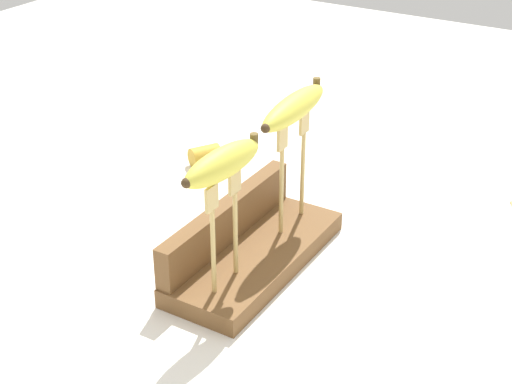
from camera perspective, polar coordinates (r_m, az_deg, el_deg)
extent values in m
plane|color=white|center=(1.21, 0.00, -5.47)|extent=(3.00, 3.00, 0.00)
cube|color=brown|center=(1.20, 0.00, -4.86)|extent=(0.34, 0.13, 0.03)
cube|color=brown|center=(1.20, -2.20, -2.17)|extent=(0.33, 0.03, 0.07)
cylinder|color=tan|center=(1.06, -3.21, -4.48)|extent=(0.01, 0.01, 0.13)
cube|color=tan|center=(1.02, -3.34, -0.47)|extent=(0.03, 0.01, 0.04)
cylinder|color=tan|center=(1.10, -1.55, -3.11)|extent=(0.01, 0.01, 0.13)
cube|color=tan|center=(1.06, -1.61, 0.80)|extent=(0.03, 0.01, 0.04)
cylinder|color=tan|center=(1.20, 1.91, 0.03)|extent=(0.01, 0.01, 0.15)
cube|color=tan|center=(1.16, 1.98, 4.02)|extent=(0.03, 0.01, 0.04)
cylinder|color=tan|center=(1.25, 3.49, 1.33)|extent=(0.01, 0.01, 0.15)
cube|color=tan|center=(1.21, 3.62, 5.19)|extent=(0.03, 0.01, 0.04)
ellipsoid|color=#DBD147|center=(1.02, -2.50, 2.16)|extent=(0.15, 0.05, 0.04)
cylinder|color=brown|center=(1.06, -0.15, 3.93)|extent=(0.01, 0.01, 0.02)
sphere|color=#3F2D19|center=(0.97, -5.16, 0.66)|extent=(0.01, 0.01, 0.01)
ellipsoid|color=#DBD147|center=(1.17, 2.86, 6.33)|extent=(0.19, 0.05, 0.04)
cylinder|color=brown|center=(1.24, 4.74, 8.05)|extent=(0.01, 0.01, 0.02)
sphere|color=#3F2D19|center=(1.09, 0.70, 4.77)|extent=(0.01, 0.01, 0.01)
cylinder|color=gold|center=(1.51, -3.82, 2.72)|extent=(0.07, 0.06, 0.04)
cylinder|color=beige|center=(1.52, -2.83, 2.95)|extent=(0.02, 0.03, 0.04)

